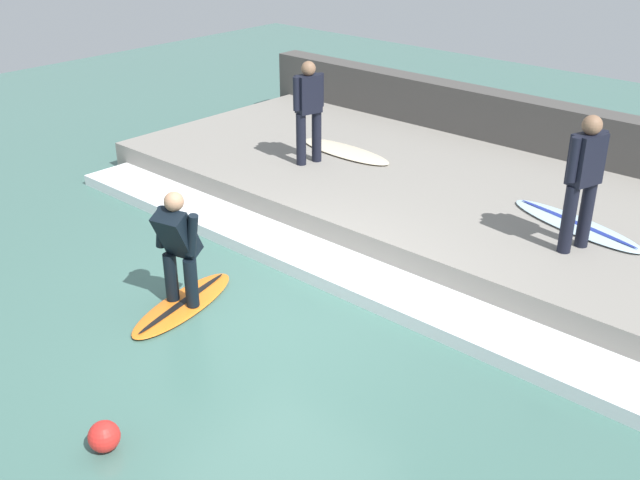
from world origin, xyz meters
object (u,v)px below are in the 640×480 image
Objects in this scene: surfer_riding at (178,243)px; surfer_waiting_far at (584,176)px; surfboard_waiting_far at (576,225)px; marker_buoy at (104,436)px; surfer_waiting_near at (309,107)px; surfboard_waiting_near at (345,151)px; surfboard_riding at (183,304)px.

surfer_riding is 0.83× the size of surfer_waiting_far.
surfer_waiting_far is (3.68, -3.16, 0.59)m from surfer_riding.
surfboard_waiting_far is at bearing 21.21° from surfer_waiting_far.
surfer_waiting_near is at bearing 26.28° from marker_buoy.
surfboard_waiting_near reaches higher than marker_buoy.
surfboard_waiting_near is (4.55, 1.30, -0.35)m from surfer_riding.
surfer_waiting_far reaches higher than marker_buoy.
marker_buoy is at bearing 163.46° from surfer_waiting_far.
surfer_riding is (0.00, -0.00, 0.82)m from surfboard_riding.
surfboard_waiting_near is 4.64m from surfer_waiting_far.
surfer_waiting_far is 6.13m from marker_buoy.
surfer_waiting_far is at bearing -101.02° from surfboard_waiting_near.
surfboard_waiting_far is (4.33, -2.91, -0.35)m from surfer_riding.
surfer_waiting_far is at bearing -40.66° from surfboard_riding.
surfboard_waiting_near is at bearing -9.86° from surfer_waiting_near.
surfboard_waiting_near reaches higher than surfboard_riding.
marker_buoy is (-2.06, -1.46, -0.70)m from surfer_riding.
surfboard_waiting_far reaches higher than surfboard_waiting_near.
surfboard_riding is 0.82m from surfer_riding.
surfer_waiting_near is 5.67× the size of marker_buoy.
surfboard_waiting_near is at bearing 15.91° from surfboard_riding.
surfboard_riding is 6.26× the size of marker_buoy.
surfboard_riding is 0.86× the size of surfboard_waiting_far.
surfer_riding is 5.23m from surfboard_waiting_far.
surfboard_riding is at bearing 135.00° from surfer_riding.
surfer_waiting_near is 4.60m from surfer_waiting_far.
surfer_waiting_near is at bearing 88.65° from surfer_waiting_far.
surfboard_riding is 2.53m from marker_buoy.
surfer_waiting_far is at bearing -91.35° from surfer_waiting_near.
surfboard_riding is 1.10× the size of surfer_waiting_near.
surfboard_waiting_far is at bearing -33.96° from surfer_riding.
surfer_riding reaches higher than surfboard_waiting_near.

